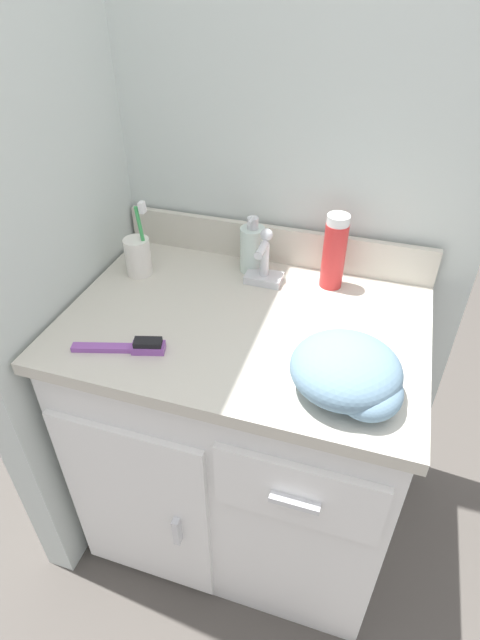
% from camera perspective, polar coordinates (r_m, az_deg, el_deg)
% --- Properties ---
extents(ground_plane, '(6.00, 6.00, 0.00)m').
position_cam_1_polar(ground_plane, '(1.69, 0.31, -21.27)').
color(ground_plane, '#4C4742').
extents(wall_back, '(0.98, 0.08, 2.20)m').
position_cam_1_polar(wall_back, '(1.25, 5.34, 21.10)').
color(wall_back, silver).
rests_on(wall_back, ground_plane).
extents(wall_left, '(0.08, 0.64, 2.20)m').
position_cam_1_polar(wall_left, '(1.16, -22.41, 17.26)').
color(wall_left, silver).
rests_on(wall_left, ground_plane).
extents(vanity, '(0.80, 0.58, 0.77)m').
position_cam_1_polar(vanity, '(1.37, 0.26, -12.53)').
color(vanity, white).
rests_on(vanity, ground_plane).
extents(backsplash, '(0.80, 0.02, 0.10)m').
position_cam_1_polar(backsplash, '(1.30, 4.03, 8.62)').
color(backsplash, beige).
rests_on(backsplash, vanity).
extents(sink_faucet, '(0.09, 0.09, 0.14)m').
position_cam_1_polar(sink_faucet, '(1.22, 2.77, 6.31)').
color(sink_faucet, silver).
rests_on(sink_faucet, vanity).
extents(toothbrush_cup, '(0.07, 0.06, 0.20)m').
position_cam_1_polar(toothbrush_cup, '(1.27, -11.55, 7.24)').
color(toothbrush_cup, white).
rests_on(toothbrush_cup, vanity).
extents(soap_dispenser, '(0.06, 0.07, 0.15)m').
position_cam_1_polar(soap_dispenser, '(1.26, 1.42, 8.20)').
color(soap_dispenser, silver).
rests_on(soap_dispenser, vanity).
extents(shaving_cream_can, '(0.05, 0.05, 0.19)m').
position_cam_1_polar(shaving_cream_can, '(1.20, 10.73, 7.64)').
color(shaving_cream_can, red).
rests_on(shaving_cream_can, vanity).
extents(hairbrush, '(0.19, 0.08, 0.03)m').
position_cam_1_polar(hairbrush, '(1.05, -12.25, -2.99)').
color(hairbrush, purple).
rests_on(hairbrush, vanity).
extents(hand_towel, '(0.21, 0.20, 0.10)m').
position_cam_1_polar(hand_towel, '(0.93, 12.54, -6.04)').
color(hand_towel, '#6B8EA8').
rests_on(hand_towel, vanity).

